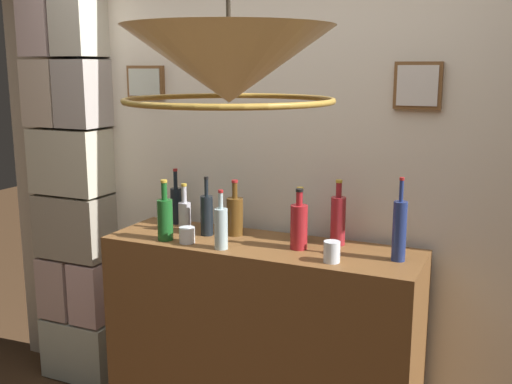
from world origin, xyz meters
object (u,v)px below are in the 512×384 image
Objects in this scene: liquor_bottle_rye at (338,219)px; liquor_bottle_sherry at (399,230)px; liquor_bottle_amaro at (207,214)px; glass_tumbler_rocks at (332,252)px; liquor_bottle_vermouth at (176,204)px; liquor_bottle_brandy at (165,218)px; glass_tumbler_highball at (187,235)px; liquor_bottle_vodka at (300,221)px; liquor_bottle_tequila at (221,227)px; pendant_lamp at (229,67)px; liquor_bottle_port at (235,215)px; liquor_bottle_bourbon at (185,215)px; liquor_bottle_scotch at (299,226)px.

liquor_bottle_sherry is (0.30, -0.12, 0.01)m from liquor_bottle_rye.
glass_tumbler_rocks is at bearing -12.55° from liquor_bottle_amaro.
liquor_bottle_sherry is at bearing -6.97° from liquor_bottle_vermouth.
glass_tumbler_highball is at bearing -0.42° from liquor_bottle_brandy.
liquor_bottle_vermouth reaches higher than liquor_bottle_vodka.
glass_tumbler_highball is (-0.19, 0.02, -0.06)m from liquor_bottle_tequila.
pendant_lamp reaches higher than liquor_bottle_amaro.
liquor_bottle_port is at bearing 159.29° from glass_tumbler_rocks.
liquor_bottle_rye is at bearing 9.64° from liquor_bottle_amaro.
pendant_lamp reaches higher than liquor_bottle_port.
liquor_bottle_port reaches higher than liquor_bottle_bourbon.
liquor_bottle_bourbon is 0.26m from liquor_bottle_port.
liquor_bottle_bourbon is at bearing -42.99° from liquor_bottle_vermouth.
liquor_bottle_vermouth reaches higher than liquor_bottle_brandy.
liquor_bottle_sherry is at bearing -12.51° from liquor_bottle_vodka.
liquor_bottle_vodka is (0.27, 0.26, -0.01)m from liquor_bottle_tequila.
liquor_bottle_brandy is 1.12× the size of liquor_bottle_vodka.
liquor_bottle_bourbon is 0.83× the size of liquor_bottle_brandy.
glass_tumbler_rocks is at bearing 86.38° from pendant_lamp.
liquor_bottle_rye is 1.10× the size of liquor_bottle_scotch.
liquor_bottle_port is 1.01× the size of liquor_bottle_tequila.
liquor_bottle_vodka is at bearing 28.16° from glass_tumbler_highball.
liquor_bottle_sherry is at bearing 1.88° from liquor_bottle_scotch.
pendant_lamp reaches higher than liquor_bottle_vodka.
pendant_lamp is at bearing -47.38° from liquor_bottle_brandy.
liquor_bottle_sherry is at bearing 8.45° from glass_tumbler_highball.
liquor_bottle_vodka is (-0.48, 0.11, -0.04)m from liquor_bottle_sherry.
liquor_bottle_amaro is (-0.48, 0.03, -0.00)m from liquor_bottle_scotch.
liquor_bottle_scotch is 1.17m from pendant_lamp.
liquor_bottle_sherry reaches higher than liquor_bottle_rye.
glass_tumbler_highball is 0.11× the size of pendant_lamp.
liquor_bottle_sherry is at bearing -5.23° from liquor_bottle_port.
liquor_bottle_brandy is 3.89× the size of glass_tumbler_highball.
liquor_bottle_bourbon is at bearing -173.05° from liquor_bottle_vodka.
liquor_bottle_sherry is at bearing 11.79° from liquor_bottle_tequila.
liquor_bottle_tequila reaches higher than liquor_bottle_vodka.
liquor_bottle_bourbon is at bearing 168.03° from glass_tumbler_rocks.
liquor_bottle_tequila is 0.24m from liquor_bottle_amaro.
liquor_bottle_amaro is at bearing 179.10° from liquor_bottle_sherry.
liquor_bottle_sherry is 0.80m from liquor_bottle_port.
liquor_bottle_vermouth is (-0.69, 0.04, 0.01)m from liquor_bottle_vodka.
liquor_bottle_tequila reaches higher than glass_tumbler_rocks.
liquor_bottle_tequila is at bearing -3.47° from liquor_bottle_brandy.
liquor_bottle_brandy reaches higher than liquor_bottle_port.
glass_tumbler_highball is 1.28m from pendant_lamp.
liquor_bottle_port is 3.02× the size of glass_tumbler_rocks.
liquor_bottle_vodka is (0.57, 0.07, 0.01)m from liquor_bottle_bourbon.
pendant_lamp reaches higher than liquor_bottle_sherry.
glass_tumbler_highball is at bearing -179.64° from glass_tumbler_rocks.
pendant_lamp reaches higher than liquor_bottle_tequila.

